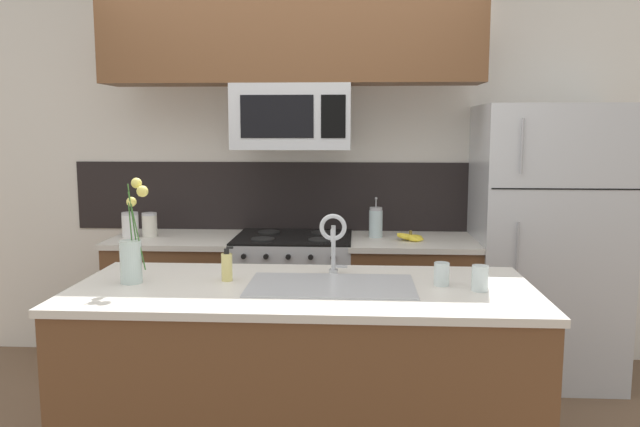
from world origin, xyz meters
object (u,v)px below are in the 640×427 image
microwave (292,117)px  storage_jar_tall (130,225)px  refrigerator (545,244)px  flower_vase (132,255)px  drinking_glass (442,274)px  french_press (376,222)px  dish_soap_bottle (227,267)px  storage_jar_medium (150,225)px  sink_faucet (333,235)px  banana_bunch (411,237)px  stove_range (294,304)px  spare_glass (480,278)px

microwave → storage_jar_tall: microwave is taller
refrigerator → flower_vase: bearing=-150.9°
storage_jar_tall → drinking_glass: bearing=-32.0°
french_press → drinking_glass: 1.29m
microwave → dish_soap_bottle: size_ratio=4.51×
storage_jar_tall → flower_vase: size_ratio=0.34×
microwave → storage_jar_medium: size_ratio=4.69×
sink_faucet → banana_bunch: bearing=64.7°
flower_vase → refrigerator: bearing=29.1°
drinking_glass → flower_vase: (-1.43, -0.04, 0.08)m
stove_range → spare_glass: bearing=-53.3°
flower_vase → spare_glass: bearing=-1.9°
storage_jar_tall → flower_vase: 1.30m
storage_jar_medium → sink_faucet: bearing=-39.3°
storage_jar_medium → spare_glass: size_ratio=1.40×
storage_jar_tall → flower_vase: flower_vase is taller
stove_range → microwave: bearing=-89.8°
storage_jar_tall → french_press: size_ratio=0.62×
banana_bunch → french_press: bearing=151.3°
french_press → drinking_glass: size_ratio=2.51×
refrigerator → french_press: bearing=177.9°
banana_bunch → sink_faucet: bearing=-115.3°
stove_range → storage_jar_medium: size_ratio=5.85×
microwave → stove_range: bearing=90.2°
french_press → storage_jar_medium: bearing=-177.8°
refrigerator → spare_glass: (-0.67, -1.31, 0.08)m
refrigerator → dish_soap_bottle: (-1.83, -1.19, 0.09)m
sink_faucet → dish_soap_bottle: (-0.50, -0.14, -0.13)m
french_press → drinking_glass: french_press is taller
refrigerator → french_press: 1.10m
dish_soap_bottle → spare_glass: (1.16, -0.12, -0.01)m
french_press → spare_glass: french_press is taller
banana_bunch → microwave: bearing=177.1°
dish_soap_bottle → spare_glass: size_ratio=1.45×
french_press → flower_vase: flower_vase is taller
banana_bunch → spare_glass: 1.25m
spare_glass → banana_bunch: bearing=99.3°
sink_faucet → microwave: bearing=106.5°
refrigerator → sink_faucet: refrigerator is taller
drinking_glass → spare_glass: spare_glass is taller
sink_faucet → spare_glass: sink_faucet is taller
refrigerator → dish_soap_bottle: size_ratio=10.73×
sink_faucet → refrigerator: bearing=38.4°
refrigerator → spare_glass: 1.47m
sink_faucet → drinking_glass: size_ratio=2.88×
refrigerator → microwave: bearing=-178.6°
flower_vase → french_press: bearing=48.0°
storage_jar_tall → dish_soap_bottle: bearing=-52.4°
storage_jar_tall → storage_jar_medium: size_ratio=1.03×
banana_bunch → sink_faucet: size_ratio=0.62×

